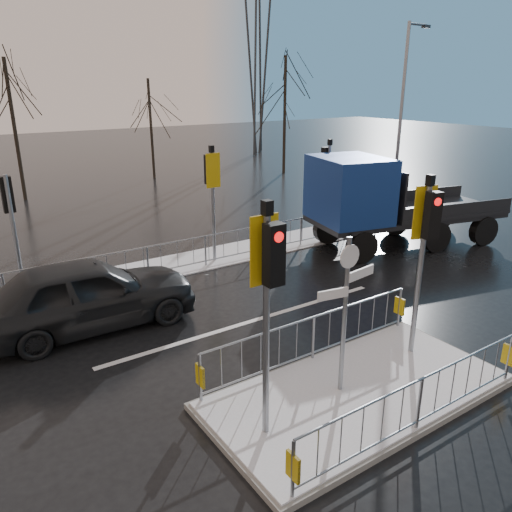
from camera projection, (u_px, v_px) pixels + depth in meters
ground at (358, 395)px, 9.70m from camera, size 120.00×120.00×0.00m
snow_verge at (170, 266)px, 16.42m from camera, size 30.00×2.00×0.04m
lane_markings at (371, 404)px, 9.43m from camera, size 8.00×11.38×0.01m
traffic_island at (358, 378)px, 9.57m from camera, size 6.00×3.04×4.15m
far_kerb_fixtures at (184, 240)px, 15.85m from camera, size 18.00×0.65×3.83m
car_far_lane at (87, 294)px, 12.12m from camera, size 5.29×2.26×1.78m
flatbed_truck at (374, 200)px, 17.67m from camera, size 7.66×4.15×3.37m
tree_far_a at (11, 102)px, 24.27m from camera, size 3.75×3.75×7.08m
tree_far_b at (150, 110)px, 30.27m from camera, size 3.25×3.25×6.14m
tree_far_c at (285, 92)px, 31.83m from camera, size 4.00×4.00×7.55m
street_lamp_right at (402, 117)px, 20.48m from camera, size 1.25×0.18×8.00m
pylon_wires at (246, 10)px, 38.45m from camera, size 70.00×2.38×19.97m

